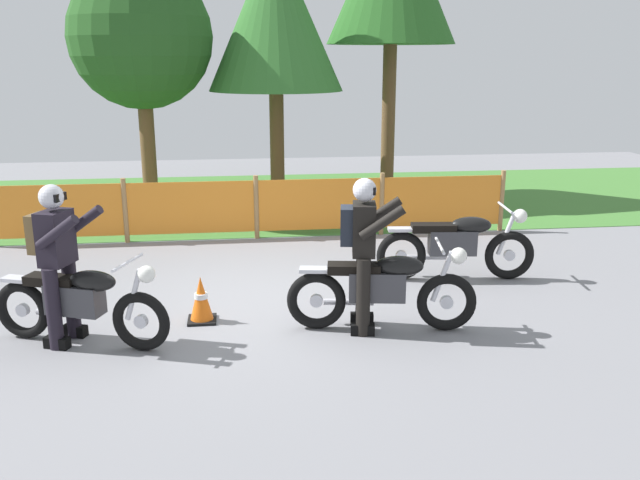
% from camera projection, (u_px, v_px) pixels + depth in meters
% --- Properties ---
extents(ground, '(24.00, 24.00, 0.02)m').
position_uv_depth(ground, '(265.00, 300.00, 8.38)').
color(ground, gray).
extents(grass_verge, '(24.00, 6.08, 0.01)m').
position_uv_depth(grass_verge, '(252.00, 200.00, 14.11)').
color(grass_verge, '#427A33').
rests_on(grass_verge, ground).
extents(barrier_fence, '(8.47, 0.08, 1.05)m').
position_uv_depth(barrier_fence, '(256.00, 206.00, 11.06)').
color(barrier_fence, '#997547').
rests_on(barrier_fence, ground).
extents(tree_leftmost, '(2.59, 2.59, 4.55)m').
position_uv_depth(tree_leftmost, '(141.00, 38.00, 12.20)').
color(tree_leftmost, brown).
rests_on(tree_leftmost, ground).
extents(tree_near_left, '(2.58, 2.58, 5.14)m').
position_uv_depth(tree_near_left, '(275.00, 14.00, 12.68)').
color(tree_near_left, brown).
rests_on(tree_near_left, ground).
extents(motorcycle_lead, '(2.07, 0.67, 0.98)m').
position_uv_depth(motorcycle_lead, '(383.00, 288.00, 7.35)').
color(motorcycle_lead, black).
rests_on(motorcycle_lead, ground).
extents(motorcycle_trailing, '(1.92, 0.89, 0.95)m').
position_uv_depth(motorcycle_trailing, '(81.00, 302.00, 6.97)').
color(motorcycle_trailing, black).
rests_on(motorcycle_trailing, ground).
extents(motorcycle_third, '(2.12, 0.63, 1.01)m').
position_uv_depth(motorcycle_third, '(457.00, 244.00, 9.02)').
color(motorcycle_third, black).
rests_on(motorcycle_third, ground).
extents(rider_lead, '(0.73, 0.61, 1.69)m').
position_uv_depth(rider_lead, '(363.00, 246.00, 7.23)').
color(rider_lead, black).
rests_on(rider_lead, ground).
extents(rider_trailing, '(0.77, 0.67, 1.69)m').
position_uv_depth(rider_trailing, '(57.00, 256.00, 6.89)').
color(rider_trailing, black).
rests_on(rider_trailing, ground).
extents(traffic_cone, '(0.32, 0.32, 0.53)m').
position_uv_depth(traffic_cone, '(201.00, 300.00, 7.63)').
color(traffic_cone, black).
rests_on(traffic_cone, ground).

